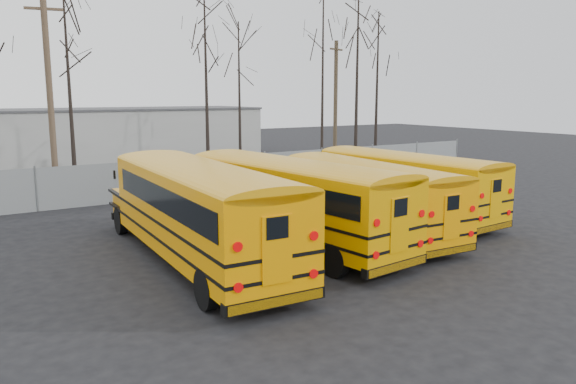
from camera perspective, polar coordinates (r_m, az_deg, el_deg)
ground at (r=20.07m, az=5.22°, el=-5.38°), size 120.00×120.00×0.00m
fence at (r=30.04m, az=-8.97°, el=1.61°), size 40.00×0.04×2.00m
distant_building at (r=49.35m, az=-16.36°, el=5.72°), size 22.00×8.00×4.00m
bus_a at (r=17.58m, az=-9.21°, el=-1.28°), size 3.30×11.77×3.26m
bus_b at (r=19.51m, az=0.10°, el=-0.27°), size 3.70×11.35×3.12m
bus_c at (r=21.48m, az=7.80°, el=0.12°), size 2.94×10.23×2.83m
bus_d at (r=24.59m, az=11.56°, el=1.29°), size 2.98×10.35×2.86m
utility_pole_left at (r=30.97m, az=-23.03°, el=8.94°), size 1.79×0.45×10.07m
utility_pole_right at (r=40.21m, az=4.85°, el=8.91°), size 1.51×0.72×8.94m
tree_3 at (r=33.01m, az=-21.31°, el=9.39°), size 0.26×0.26×10.71m
tree_4 at (r=36.29m, az=-8.30°, el=10.54°), size 0.26×0.26×11.47m
tree_5 at (r=37.36m, az=-4.95°, el=9.36°), size 0.26×0.26×9.87m
tree_6 at (r=36.45m, az=3.54°, el=11.63°), size 0.26×0.26×12.75m
tree_7 at (r=39.51m, az=7.02°, el=11.21°), size 0.26×0.26×12.43m
tree_8 at (r=44.44m, az=9.02°, el=10.36°), size 0.26×0.26×11.42m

